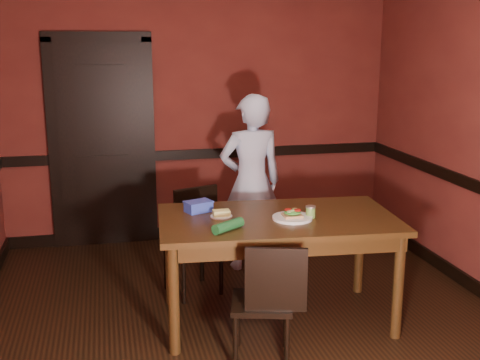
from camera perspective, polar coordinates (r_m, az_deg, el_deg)
name	(u,v)px	position (r m, az deg, el deg)	size (l,w,h in m)	color
floor	(251,330)	(4.54, 1.01, -14.03)	(4.00, 4.50, 0.01)	black
wall_back	(199,111)	(6.28, -3.86, 6.54)	(4.00, 0.02, 2.70)	maroon
wall_front	(417,268)	(2.06, 16.40, -8.02)	(4.00, 0.02, 2.70)	maroon
dado_back	(200,154)	(6.34, -3.78, 2.48)	(4.00, 0.03, 0.10)	black
baseboard_back	(202,230)	(6.54, -3.67, -4.77)	(4.00, 0.03, 0.12)	black
door	(102,140)	(6.21, -12.95, 3.75)	(1.05, 0.07, 2.20)	black
dining_table	(277,269)	(4.55, 3.52, -8.40)	(1.73, 0.97, 0.81)	#321E0C
chair_far	(193,243)	(5.02, -4.51, -5.97)	(0.40, 0.40, 0.86)	black
chair_near	(262,300)	(4.00, 2.07, -11.33)	(0.39, 0.39, 0.83)	black
person	(251,183)	(5.46, 1.05, -0.26)	(0.59, 0.39, 1.61)	silver
sandwich_plate	(292,216)	(4.36, 4.99, -3.45)	(0.29, 0.29, 0.07)	silver
sauce_jar	(311,212)	(4.41, 6.71, -3.00)	(0.07, 0.07, 0.09)	#5D8739
cheese_saucer	(221,214)	(4.40, -1.78, -3.27)	(0.16, 0.16, 0.05)	silver
food_tub	(198,206)	(4.53, -3.96, -2.51)	(0.23, 0.20, 0.08)	#3249BD
wrapped_veg	(228,226)	(4.08, -1.14, -4.37)	(0.07, 0.07, 0.25)	#164821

